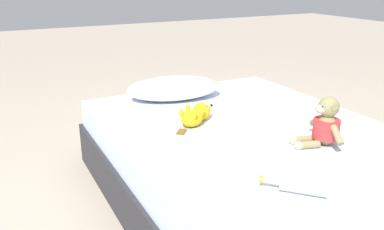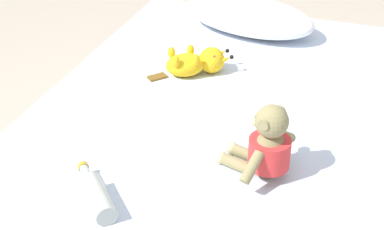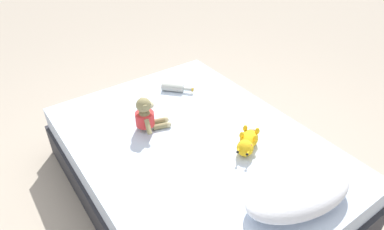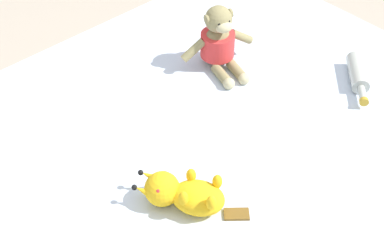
{
  "view_description": "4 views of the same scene",
  "coord_description": "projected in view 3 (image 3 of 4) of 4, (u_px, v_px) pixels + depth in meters",
  "views": [
    {
      "loc": [
        -1.17,
        -1.55,
        1.19
      ],
      "look_at": [
        -0.25,
        0.21,
        0.48
      ],
      "focal_mm": 37.47,
      "sensor_mm": 36.0,
      "label": 1
    },
    {
      "loc": [
        0.46,
        -1.7,
        1.5
      ],
      "look_at": [
        -0.09,
        -0.18,
        0.5
      ],
      "focal_mm": 56.46,
      "sensor_mm": 36.0,
      "label": 2
    },
    {
      "loc": [
        0.96,
        1.32,
        1.79
      ],
      "look_at": [
        -0.1,
        -0.19,
        0.47
      ],
      "focal_mm": 31.68,
      "sensor_mm": 36.0,
      "label": 3
    },
    {
      "loc": [
        -1.0,
        0.91,
        1.71
      ],
      "look_at": [
        0.0,
        0.0,
        0.47
      ],
      "focal_mm": 54.21,
      "sensor_mm": 36.0,
      "label": 4
    }
  ],
  "objects": [
    {
      "name": "bed",
      "position": [
        195.0,
        166.0,
        2.24
      ],
      "size": [
        1.4,
        1.9,
        0.42
      ],
      "color": "#2D2D33",
      "rests_on": "ground_plane"
    },
    {
      "name": "ground_plane",
      "position": [
        195.0,
        188.0,
        2.36
      ],
      "size": [
        16.0,
        16.0,
        0.0
      ],
      "primitive_type": "plane",
      "color": "#B7A893"
    },
    {
      "name": "glass_bottle",
      "position": [
        174.0,
        88.0,
        2.59
      ],
      "size": [
        0.2,
        0.21,
        0.06
      ],
      "color": "#B7BCB2",
      "rests_on": "bed"
    },
    {
      "name": "plush_monkey",
      "position": [
        146.0,
        116.0,
        2.17
      ],
      "size": [
        0.24,
        0.28,
        0.24
      ],
      "color": "#8E8456",
      "rests_on": "bed"
    },
    {
      "name": "plush_yellow_creature",
      "position": [
        247.0,
        142.0,
        2.04
      ],
      "size": [
        0.3,
        0.23,
        0.1
      ],
      "color": "yellow",
      "rests_on": "bed"
    },
    {
      "name": "pillow",
      "position": [
        298.0,
        193.0,
        1.69
      ],
      "size": [
        0.64,
        0.41,
        0.14
      ],
      "color": "white",
      "rests_on": "bed"
    }
  ]
}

